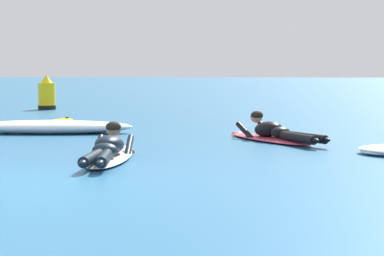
# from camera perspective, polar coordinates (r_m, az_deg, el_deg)

# --- Properties ---
(ground_plane) EXTENTS (120.00, 120.00, 0.00)m
(ground_plane) POSITION_cam_1_polar(r_m,az_deg,el_deg) (18.14, -3.53, 0.75)
(ground_plane) COLOR #235B84
(surfer_near) EXTENTS (0.70, 2.74, 0.54)m
(surfer_near) POSITION_cam_1_polar(r_m,az_deg,el_deg) (10.16, -6.45, -1.74)
(surfer_near) COLOR white
(surfer_near) RESTS_ON ground
(surfer_far) EXTENTS (1.80, 2.50, 0.54)m
(surfer_far) POSITION_cam_1_polar(r_m,az_deg,el_deg) (12.69, 6.24, -0.43)
(surfer_far) COLOR #E54C66
(surfer_far) RESTS_ON ground
(drifting_surfboard) EXTENTS (0.63, 2.29, 0.16)m
(drifting_surfboard) POSITION_cam_1_polar(r_m,az_deg,el_deg) (16.69, -10.52, 0.44)
(drifting_surfboard) COLOR yellow
(drifting_surfboard) RESTS_ON ground
(whitewater_mid_left) EXTENTS (3.24, 1.18, 0.25)m
(whitewater_mid_left) POSITION_cam_1_polar(r_m,az_deg,el_deg) (14.34, -10.89, 0.06)
(whitewater_mid_left) COLOR white
(whitewater_mid_left) RESTS_ON ground
(channel_marker_buoy) EXTENTS (0.52, 0.52, 1.01)m
(channel_marker_buoy) POSITION_cam_1_polar(r_m,az_deg,el_deg) (22.08, -11.05, 2.44)
(channel_marker_buoy) COLOR yellow
(channel_marker_buoy) RESTS_ON ground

